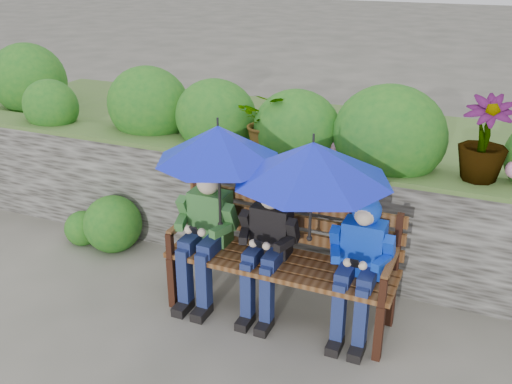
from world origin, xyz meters
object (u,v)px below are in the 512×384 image
at_px(boy_left, 205,230).
at_px(boy_right, 360,256).
at_px(park_bench, 283,251).
at_px(umbrella_left, 218,143).
at_px(umbrella_right, 313,161).
at_px(boy_middle, 267,244).

height_order(boy_left, boy_right, boy_left).
bearing_deg(boy_right, park_bench, 173.72).
distance_m(umbrella_left, umbrella_right, 0.73).
relative_size(park_bench, umbrella_left, 1.87).
xyz_separation_m(boy_left, umbrella_right, (0.88, -0.02, 0.71)).
relative_size(park_bench, boy_left, 1.59).
relative_size(boy_left, boy_middle, 1.04).
xyz_separation_m(umbrella_left, umbrella_right, (0.72, 0.01, -0.04)).
bearing_deg(boy_middle, boy_left, -179.51).
xyz_separation_m(boy_middle, umbrella_left, (-0.38, -0.03, 0.77)).
bearing_deg(park_bench, boy_right, -6.28).
relative_size(boy_right, umbrella_left, 1.14).
bearing_deg(boy_left, boy_middle, 0.49).
bearing_deg(boy_right, umbrella_right, -175.04).
bearing_deg(umbrella_right, boy_right, 4.96).
distance_m(boy_right, umbrella_left, 1.32).
distance_m(boy_left, umbrella_left, 0.77).
distance_m(boy_middle, boy_right, 0.72).
bearing_deg(boy_middle, park_bench, 36.00).
bearing_deg(park_bench, umbrella_left, -167.29).
xyz_separation_m(boy_middle, umbrella_right, (0.34, -0.02, 0.73)).
xyz_separation_m(park_bench, umbrella_left, (-0.49, -0.11, 0.85)).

